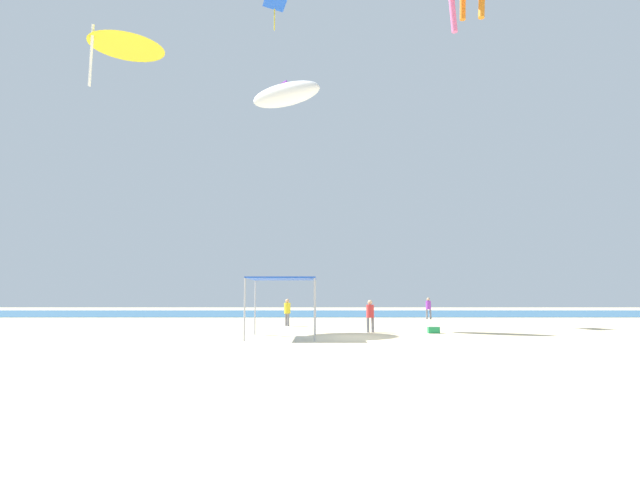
# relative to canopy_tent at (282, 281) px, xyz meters

# --- Properties ---
(ground) EXTENTS (110.00, 110.00, 0.10)m
(ground) POSITION_rel_canopy_tent_xyz_m (3.29, 0.05, -2.56)
(ground) COLOR beige
(ocean_strip) EXTENTS (110.00, 20.05, 0.03)m
(ocean_strip) POSITION_rel_canopy_tent_xyz_m (3.29, 29.81, -2.49)
(ocean_strip) COLOR #28608C
(ocean_strip) RESTS_ON ground
(canopy_tent) EXTENTS (2.96, 3.27, 2.65)m
(canopy_tent) POSITION_rel_canopy_tent_xyz_m (0.00, 0.00, 0.00)
(canopy_tent) COLOR #B2B2B7
(canopy_tent) RESTS_ON ground
(person_near_tent) EXTENTS (0.40, 0.39, 1.64)m
(person_near_tent) POSITION_rel_canopy_tent_xyz_m (4.22, 3.04, -1.55)
(person_near_tent) COLOR slate
(person_near_tent) RESTS_ON ground
(person_leftmost) EXTENTS (0.39, 0.41, 1.66)m
(person_leftmost) POSITION_rel_canopy_tent_xyz_m (-0.35, 8.33, -1.53)
(person_leftmost) COLOR slate
(person_leftmost) RESTS_ON ground
(person_central) EXTENTS (0.45, 0.40, 1.70)m
(person_central) POSITION_rel_canopy_tent_xyz_m (10.29, 16.85, -1.51)
(person_central) COLOR slate
(person_central) RESTS_ON ground
(cooler_box) EXTENTS (0.57, 0.37, 0.35)m
(cooler_box) POSITION_rel_canopy_tent_xyz_m (7.31, 2.52, -2.33)
(cooler_box) COLOR #1E8C4C
(cooler_box) RESTS_ON ground
(kite_inflatable_white) EXTENTS (4.92, 3.73, 1.92)m
(kite_inflatable_white) POSITION_rel_canopy_tent_xyz_m (-0.41, 6.06, 11.40)
(kite_inflatable_white) COLOR white
(kite_diamond_blue) EXTENTS (2.01, 2.01, 2.34)m
(kite_diamond_blue) POSITION_rel_canopy_tent_xyz_m (-1.78, 12.52, 21.36)
(kite_diamond_blue) COLOR blue
(kite_delta_yellow) EXTENTS (5.92, 5.95, 3.54)m
(kite_delta_yellow) POSITION_rel_canopy_tent_xyz_m (-9.90, 5.51, 14.51)
(kite_delta_yellow) COLOR yellow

